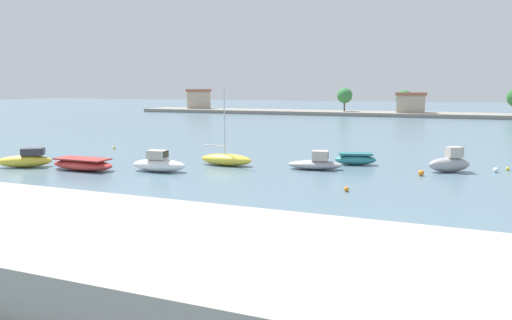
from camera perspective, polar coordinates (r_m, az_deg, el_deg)
ground_plane at (r=26.17m, az=-19.84°, el=-5.32°), size 400.00×400.00×0.00m
moored_boat_0 at (r=40.53m, az=-26.83°, el=0.02°), size 4.16×3.31×1.50m
moored_boat_1 at (r=37.35m, az=-20.85°, el=-0.51°), size 5.36×1.99×0.91m
moored_boat_2 at (r=35.05m, az=-12.06°, el=-0.48°), size 4.37×1.88×1.61m
moored_boat_3 at (r=37.10m, az=-3.75°, el=0.10°), size 4.43×1.57×6.37m
moored_boat_4 at (r=35.49m, az=7.49°, el=-0.41°), size 4.38×2.28×1.46m
moored_boat_5 at (r=38.24m, az=12.33°, el=0.11°), size 3.56×2.12×0.96m
moored_boat_6 at (r=37.08m, az=23.09°, el=-0.32°), size 3.37×2.54×1.89m
mooring_buoy_0 at (r=38.39m, az=27.80°, el=-1.11°), size 0.36×0.36×0.36m
mooring_buoy_1 at (r=49.18m, az=-17.29°, el=1.47°), size 0.27×0.27×0.27m
mooring_buoy_2 at (r=28.28m, az=11.25°, el=-3.58°), size 0.31×0.31×0.31m
mooring_buoy_3 at (r=34.73m, az=19.94°, el=-1.53°), size 0.42×0.42×0.42m
mooring_buoy_4 at (r=39.71m, az=28.95°, el=-0.96°), size 0.28×0.28×0.28m
distant_shoreline at (r=108.14m, az=14.61°, el=6.27°), size 108.03×10.92×7.37m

